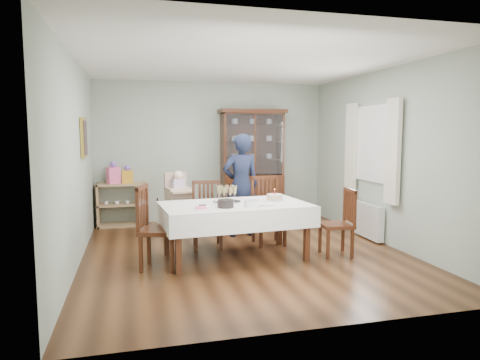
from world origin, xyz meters
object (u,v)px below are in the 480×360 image
object	(u,v)px
high_chair	(179,212)
champagne_tray	(227,197)
birthday_cake	(275,198)
dining_table	(235,231)
china_cabinet	(252,163)
gift_bag_pink	(114,174)
chair_end_left	(158,244)
chair_end_right	(337,236)
chair_far_left	(207,228)
gift_bag_orange	(128,175)
woman	(241,185)
sideboard	(122,205)
chair_far_right	(268,224)

from	to	relation	value
high_chair	champagne_tray	distance (m)	1.37
champagne_tray	birthday_cake	xyz separation A→B (m)	(0.69, -0.02, -0.03)
dining_table	china_cabinet	distance (m)	2.76
high_chair	gift_bag_pink	world-z (taller)	gift_bag_pink
dining_table	chair_end_left	size ratio (longest dim) A/B	1.96
chair_end_right	gift_bag_pink	size ratio (longest dim) A/B	2.31
china_cabinet	chair_far_left	world-z (taller)	china_cabinet
high_chair	gift_bag_orange	world-z (taller)	gift_bag_orange
chair_far_left	woman	size ratio (longest dim) A/B	0.58
sideboard	chair_end_right	world-z (taller)	chair_end_right
woman	gift_bag_pink	size ratio (longest dim) A/B	4.19
sideboard	woman	distance (m)	2.38
chair_far_left	sideboard	bearing A→B (deg)	128.68
champagne_tray	sideboard	bearing A→B (deg)	121.52
birthday_cake	chair_far_right	bearing A→B (deg)	81.41
sideboard	champagne_tray	bearing A→B (deg)	-58.48
sideboard	chair_far_left	size ratio (longest dim) A/B	0.91
woman	gift_bag_pink	distance (m)	2.44
sideboard	gift_bag_orange	world-z (taller)	gift_bag_orange
chair_far_right	high_chair	world-z (taller)	high_chair
chair_end_left	chair_end_right	xyz separation A→B (m)	(2.48, -0.02, -0.04)
high_chair	birthday_cake	xyz separation A→B (m)	(1.24, -1.21, 0.37)
sideboard	chair_end_left	world-z (taller)	chair_end_left
chair_far_left	chair_end_right	xyz separation A→B (m)	(1.70, -0.86, -0.02)
sideboard	chair_end_right	bearing A→B (deg)	-42.41
china_cabinet	chair_end_right	world-z (taller)	china_cabinet
chair_far_right	chair_end_left	bearing A→B (deg)	-156.40
chair_end_left	champagne_tray	world-z (taller)	chair_end_left
woman	china_cabinet	bearing A→B (deg)	-117.20
high_chair	champagne_tray	world-z (taller)	high_chair
sideboard	high_chair	world-z (taller)	high_chair
chair_end_left	chair_end_right	world-z (taller)	chair_end_left
high_chair	birthday_cake	bearing A→B (deg)	-58.00
chair_far_right	high_chair	xyz separation A→B (m)	(-1.32, 0.69, 0.12)
chair_far_left	chair_far_right	size ratio (longest dim) A/B	0.95
woman	birthday_cake	size ratio (longest dim) A/B	6.63
sideboard	high_chair	xyz separation A→B (m)	(0.92, -1.21, 0.03)
china_cabinet	birthday_cake	distance (m)	2.44
chair_end_right	woman	bearing A→B (deg)	-138.07
chair_end_left	gift_bag_orange	size ratio (longest dim) A/B	3.19
chair_end_right	gift_bag_orange	world-z (taller)	gift_bag_orange
chair_far_left	gift_bag_orange	xyz separation A→B (m)	(-1.17, 1.84, 0.65)
gift_bag_pink	champagne_tray	bearing A→B (deg)	-56.05
gift_bag_orange	chair_far_right	bearing A→B (deg)	-41.51
chair_far_left	champagne_tray	xyz separation A→B (m)	(0.19, -0.53, 0.54)
gift_bag_orange	china_cabinet	bearing A→B (deg)	-0.04
dining_table	champagne_tray	bearing A→B (deg)	126.10
dining_table	champagne_tray	world-z (taller)	champagne_tray
chair_far_left	gift_bag_orange	bearing A→B (deg)	126.47
china_cabinet	sideboard	xyz separation A→B (m)	(-2.50, 0.02, -0.72)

